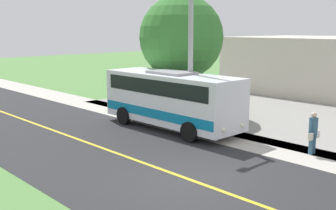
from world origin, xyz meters
The scene contains 8 objects.
ground_plane centered at (0.00, 0.00, 0.00)m, with size 120.00×120.00×0.00m, color #548442.
road_surface centered at (0.00, 0.00, 0.00)m, with size 8.00×100.00×0.01m, color #28282B.
sidewalk centered at (-5.20, 0.00, 0.00)m, with size 2.40×100.00×0.01m, color #B2ADA3.
road_centre_line centered at (0.00, 0.00, 0.01)m, with size 0.16×100.00×0.00m, color gold.
shuttle_bus_front centered at (-4.46, -5.50, 1.56)m, with size 2.57×7.65×2.83m.
pedestrian_with_bags centered at (-5.57, 1.33, 0.90)m, with size 0.72×0.34×1.68m.
street_light_pole centered at (-4.88, -4.77, 4.64)m, with size 1.97×0.24×8.45m.
tree_curbside centered at (-7.40, -7.79, 4.36)m, with size 4.75×4.75×6.74m.
Camera 1 is at (9.37, 8.91, 4.89)m, focal length 44.50 mm.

